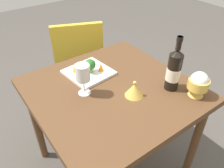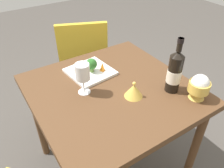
% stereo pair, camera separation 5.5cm
% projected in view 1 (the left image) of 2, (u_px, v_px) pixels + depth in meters
% --- Properties ---
extents(ground_plane, '(8.00, 8.00, 0.00)m').
position_uv_depth(ground_plane, '(112.00, 164.00, 1.70)').
color(ground_plane, '#4C4742').
extents(dining_table, '(0.87, 0.87, 0.72)m').
position_uv_depth(dining_table, '(112.00, 100.00, 1.32)').
color(dining_table, brown).
rests_on(dining_table, ground_plane).
extents(chair_near_window, '(0.52, 0.52, 0.85)m').
position_uv_depth(chair_near_window, '(79.00, 57.00, 1.94)').
color(chair_near_window, gold).
rests_on(chair_near_window, ground_plane).
extents(wine_bottle, '(0.08, 0.08, 0.31)m').
position_uv_depth(wine_bottle, '(174.00, 70.00, 1.20)').
color(wine_bottle, black).
rests_on(wine_bottle, dining_table).
extents(wine_glass, '(0.08, 0.08, 0.18)m').
position_uv_depth(wine_glass, '(83.00, 74.00, 1.16)').
color(wine_glass, white).
rests_on(wine_glass, dining_table).
extents(rice_bowl, '(0.11, 0.11, 0.14)m').
position_uv_depth(rice_bowl, '(198.00, 84.00, 1.18)').
color(rice_bowl, gold).
rests_on(rice_bowl, dining_table).
extents(rice_bowl_lid, '(0.10, 0.10, 0.09)m').
position_uv_depth(rice_bowl_lid, '(134.00, 90.00, 1.20)').
color(rice_bowl_lid, gold).
rests_on(rice_bowl_lid, dining_table).
extents(serving_plate, '(0.28, 0.28, 0.02)m').
position_uv_depth(serving_plate, '(89.00, 72.00, 1.39)').
color(serving_plate, white).
rests_on(serving_plate, dining_table).
extents(broccoli_floret, '(0.07, 0.07, 0.09)m').
position_uv_depth(broccoli_floret, '(90.00, 65.00, 1.35)').
color(broccoli_floret, '#729E4C').
rests_on(broccoli_floret, serving_plate).
extents(carrot_garnish_left, '(0.03, 0.03, 0.06)m').
position_uv_depth(carrot_garnish_left, '(101.00, 67.00, 1.37)').
color(carrot_garnish_left, orange).
rests_on(carrot_garnish_left, serving_plate).
extents(carrot_garnish_right, '(0.04, 0.04, 0.06)m').
position_uv_depth(carrot_garnish_right, '(75.00, 67.00, 1.36)').
color(carrot_garnish_right, orange).
rests_on(carrot_garnish_right, serving_plate).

